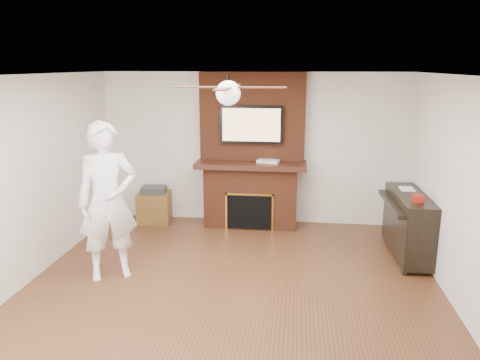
# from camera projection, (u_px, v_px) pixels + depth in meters

# --- Properties ---
(room_shell) EXTENTS (5.36, 5.86, 2.86)m
(room_shell) POSITION_uv_depth(u_px,v_px,m) (229.00, 192.00, 5.13)
(room_shell) COLOR #4C2916
(room_shell) RESTS_ON ground
(fireplace) EXTENTS (1.78, 0.64, 2.50)m
(fireplace) POSITION_uv_depth(u_px,v_px,m) (251.00, 166.00, 7.64)
(fireplace) COLOR brown
(fireplace) RESTS_ON ground
(tv) EXTENTS (1.00, 0.08, 0.60)m
(tv) POSITION_uv_depth(u_px,v_px,m) (251.00, 125.00, 7.43)
(tv) COLOR black
(tv) RESTS_ON fireplace
(ceiling_fan) EXTENTS (1.21, 1.21, 0.31)m
(ceiling_fan) POSITION_uv_depth(u_px,v_px,m) (228.00, 92.00, 4.87)
(ceiling_fan) COLOR black
(ceiling_fan) RESTS_ON room_shell
(person) EXTENTS (0.86, 0.77, 1.96)m
(person) POSITION_uv_depth(u_px,v_px,m) (108.00, 201.00, 5.72)
(person) COLOR white
(person) RESTS_ON ground
(side_table) EXTENTS (0.58, 0.58, 0.61)m
(side_table) POSITION_uv_depth(u_px,v_px,m) (154.00, 205.00, 7.94)
(side_table) COLOR brown
(side_table) RESTS_ON ground
(piano) EXTENTS (0.54, 1.38, 0.99)m
(piano) POSITION_uv_depth(u_px,v_px,m) (408.00, 223.00, 6.44)
(piano) COLOR black
(piano) RESTS_ON ground
(cable_box) EXTENTS (0.38, 0.26, 0.05)m
(cable_box) POSITION_uv_depth(u_px,v_px,m) (268.00, 161.00, 7.49)
(cable_box) COLOR silver
(cable_box) RESTS_ON fireplace
(candle_orange) EXTENTS (0.07, 0.07, 0.12)m
(candle_orange) POSITION_uv_depth(u_px,v_px,m) (237.00, 224.00, 7.66)
(candle_orange) COLOR orange
(candle_orange) RESTS_ON ground
(candle_green) EXTENTS (0.07, 0.07, 0.08)m
(candle_green) POSITION_uv_depth(u_px,v_px,m) (245.00, 225.00, 7.67)
(candle_green) COLOR #327E36
(candle_green) RESTS_ON ground
(candle_blue) EXTENTS (0.05, 0.05, 0.07)m
(candle_blue) POSITION_uv_depth(u_px,v_px,m) (263.00, 226.00, 7.67)
(candle_blue) COLOR #2D4B89
(candle_blue) RESTS_ON ground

